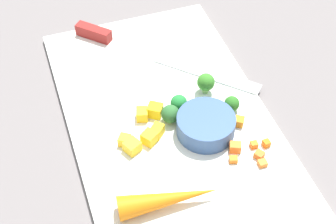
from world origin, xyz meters
The scene contains 22 objects.
ground_plane centered at (0.00, 0.00, 0.00)m, with size 4.00×4.00×0.00m, color slate.
cutting_board centered at (0.00, 0.00, 0.01)m, with size 0.54×0.32×0.01m, color white.
prep_bowl centered at (0.05, 0.05, 0.03)m, with size 0.09×0.09×0.03m, color #345284.
chef_knife centered at (-0.18, -0.01, 0.02)m, with size 0.27×0.28×0.02m.
whole_carrot centered at (0.16, -0.05, 0.03)m, with size 0.04×0.04×0.14m, color orange.
carrot_dice_0 centered at (0.13, 0.10, 0.02)m, with size 0.01×0.01×0.01m, color orange.
carrot_dice_1 centered at (0.11, 0.12, 0.02)m, with size 0.01×0.01×0.01m, color orange.
carrot_dice_2 centered at (0.14, 0.10, 0.02)m, with size 0.01×0.01×0.01m, color orange.
carrot_dice_3 centered at (0.12, 0.06, 0.02)m, with size 0.01×0.01×0.01m, color orange.
carrot_dice_4 centered at (0.10, 0.11, 0.02)m, with size 0.01×0.01×0.01m, color orange.
carrot_dice_5 centered at (0.05, 0.10, 0.02)m, with size 0.02×0.01×0.01m, color orange.
carrot_dice_6 centered at (0.10, 0.07, 0.02)m, with size 0.01×0.02×0.02m, color orange.
pepper_dice_0 centered at (-0.01, -0.02, 0.02)m, with size 0.02×0.02×0.02m, color yellow.
pepper_dice_1 centered at (-0.01, -0.04, 0.02)m, with size 0.02×0.02×0.02m, color yellow.
pepper_dice_2 centered at (0.03, -0.03, 0.02)m, with size 0.02×0.02×0.02m, color yellow.
pepper_dice_3 centered at (0.03, -0.08, 0.02)m, with size 0.02×0.02×0.02m, color yellow.
pepper_dice_4 centered at (0.05, -0.08, 0.02)m, with size 0.02×0.02×0.02m, color yellow.
pepper_dice_5 centered at (0.04, -0.05, 0.02)m, with size 0.02×0.02×0.02m, color yellow.
broccoli_floret_0 centered at (-0.03, 0.08, 0.03)m, with size 0.03×0.03×0.04m.
broccoli_floret_1 centered at (-0.01, 0.02, 0.03)m, with size 0.03×0.03×0.03m.
broccoli_floret_2 centered at (0.02, 0.10, 0.03)m, with size 0.03×0.03×0.03m.
broccoli_floret_3 centered at (0.01, 0.00, 0.03)m, with size 0.03×0.03×0.03m.
Camera 1 is at (0.53, -0.18, 0.64)m, focal length 54.94 mm.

